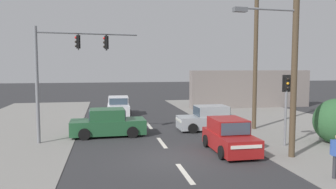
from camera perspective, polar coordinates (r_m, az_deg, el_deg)
ground_plane at (r=14.39m, az=1.00°, el=-11.10°), size 140.00×140.00×0.00m
lane_dash_near at (r=12.53m, az=2.95°, el=-13.54°), size 0.20×2.40×0.01m
lane_dash_mid at (r=17.24m, az=-1.08°, el=-8.39°), size 0.20×2.40×0.01m
lane_dash_far at (r=22.08m, az=-3.31°, el=-5.46°), size 0.20×2.40×0.01m
kerb_right_verge at (r=19.94m, az=26.10°, el=-7.05°), size 10.00×44.00×0.02m
utility_pole_foreground_right at (r=15.01m, az=20.78°, el=7.55°), size 3.78×0.45×8.78m
utility_pole_midground_right at (r=21.35m, az=15.04°, el=8.58°), size 1.80×0.26×10.32m
traffic_signal_mast at (r=17.86m, az=-17.80°, el=5.24°), size 5.26×0.76×6.00m
pedestal_signal_right_kerb at (r=17.15m, az=19.88°, el=-0.58°), size 0.44×0.29×3.56m
shopfront_wall_far at (r=32.70m, az=14.20°, el=0.94°), size 12.00×1.00×3.60m
sedan_crossing_left at (r=19.10m, az=-10.42°, el=-5.03°), size 4.28×1.97×1.56m
hatchback_kerbside_parked at (r=20.65m, az=6.98°, el=-4.24°), size 3.65×1.80×1.53m
sedan_receding_far at (r=26.83m, az=-8.63°, el=-2.15°), size 1.99×4.29×1.56m
hatchback_oncoming_mid at (r=15.65m, az=10.64°, el=-7.23°), size 1.79×3.65×1.53m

